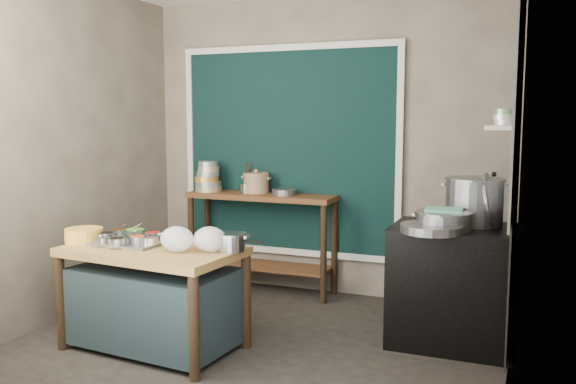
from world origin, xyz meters
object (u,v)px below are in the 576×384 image
at_px(back_counter, 262,243).
at_px(yellow_basin, 84,235).
at_px(condiment_tray, 129,242).
at_px(utensil_cup, 248,188).
at_px(steamer, 444,221).
at_px(ceramic_crock, 256,184).
at_px(saucepan, 230,242).
at_px(stock_pot, 474,201).
at_px(prep_table, 154,298).
at_px(stove_block, 454,287).

distance_m(back_counter, yellow_basin, 1.85).
relative_size(condiment_tray, utensil_cup, 3.25).
relative_size(back_counter, utensil_cup, 9.40).
distance_m(condiment_tray, steamer, 2.28).
bearing_deg(ceramic_crock, yellow_basin, -109.27).
distance_m(saucepan, stock_pot, 1.83).
bearing_deg(yellow_basin, utensil_cup, 72.79).
relative_size(saucepan, steamer, 0.56).
bearing_deg(stock_pot, back_counter, 163.67).
height_order(condiment_tray, stock_pot, stock_pot).
bearing_deg(utensil_cup, ceramic_crock, 18.08).
relative_size(prep_table, yellow_basin, 4.53).
bearing_deg(stove_block, utensil_cup, 160.19).
relative_size(yellow_basin, ceramic_crock, 1.06).
bearing_deg(stock_pot, prep_table, -153.11).
height_order(ceramic_crock, stock_pot, stock_pot).
bearing_deg(back_counter, yellow_basin, -111.64).
xyz_separation_m(saucepan, ceramic_crock, (-0.54, 1.58, 0.23)).
bearing_deg(yellow_basin, back_counter, 68.36).
relative_size(stock_pot, steamer, 1.09).
bearing_deg(back_counter, condiment_tray, -101.35).
xyz_separation_m(prep_table, saucepan, (0.57, 0.11, 0.44)).
bearing_deg(saucepan, steamer, 24.40).
distance_m(condiment_tray, yellow_basin, 0.36).
bearing_deg(ceramic_crock, stove_block, -21.16).
bearing_deg(prep_table, stock_pot, 32.02).
height_order(saucepan, steamer, steamer).
relative_size(stove_block, condiment_tray, 1.79).
relative_size(back_counter, steamer, 3.54).
bearing_deg(prep_table, stove_block, 29.97).
bearing_deg(steamer, yellow_basin, -162.11).
bearing_deg(steamer, stove_block, 65.76).
distance_m(saucepan, ceramic_crock, 1.68).
relative_size(yellow_basin, saucepan, 1.21).
relative_size(stove_block, utensil_cup, 5.83).
relative_size(saucepan, ceramic_crock, 0.87).
bearing_deg(saucepan, stove_block, 28.32).
relative_size(prep_table, stock_pot, 2.79).
bearing_deg(yellow_basin, prep_table, 4.08).
distance_m(stove_block, saucepan, 1.69).
height_order(stove_block, stock_pot, stock_pot).
xyz_separation_m(yellow_basin, stock_pot, (2.68, 1.11, 0.25)).
distance_m(prep_table, stove_block, 2.20).
xyz_separation_m(back_counter, ceramic_crock, (-0.07, 0.03, 0.56)).
height_order(condiment_tray, yellow_basin, yellow_basin).
xyz_separation_m(prep_table, ceramic_crock, (0.03, 1.69, 0.66)).
height_order(condiment_tray, saucepan, saucepan).
relative_size(saucepan, stock_pot, 0.51).
bearing_deg(saucepan, yellow_basin, -173.57).
relative_size(prep_table, steamer, 3.05).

